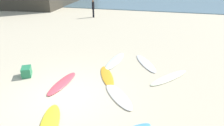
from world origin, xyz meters
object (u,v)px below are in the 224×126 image
(surfboard_1, at_px, (118,96))
(surfboard_3, at_px, (169,77))
(surfboard_6, at_px, (146,63))
(beachgoer_near, at_px, (93,8))
(surfboard_2, at_px, (50,123))
(surfboard_4, at_px, (107,76))
(beach_cooler, at_px, (27,72))
(surfboard_5, at_px, (62,83))
(surfboard_7, at_px, (115,61))

(surfboard_1, bearing_deg, surfboard_3, -173.01)
(surfboard_6, height_order, beachgoer_near, beachgoer_near)
(surfboard_2, xyz_separation_m, surfboard_4, (0.88, 3.48, -0.01))
(surfboard_3, relative_size, beach_cooler, 4.08)
(beachgoer_near, distance_m, beach_cooler, 13.54)
(surfboard_4, relative_size, surfboard_5, 1.00)
(surfboard_1, xyz_separation_m, surfboard_7, (-0.94, 3.21, 0.01))
(surfboard_7, height_order, beachgoer_near, beachgoer_near)
(surfboard_1, bearing_deg, surfboard_6, -141.83)
(surfboard_1, bearing_deg, surfboard_5, -46.55)
(surfboard_1, xyz_separation_m, surfboard_4, (-0.89, 1.43, -0.00))
(surfboard_4, relative_size, surfboard_7, 0.87)
(surfboard_7, distance_m, beach_cooler, 4.49)
(surfboard_6, bearing_deg, beach_cooler, 179.61)
(surfboard_2, bearing_deg, surfboard_1, -152.36)
(surfboard_4, distance_m, beachgoer_near, 13.62)
(surfboard_6, distance_m, beach_cooler, 5.96)
(surfboard_1, distance_m, beach_cooler, 4.59)
(surfboard_7, bearing_deg, surfboard_5, -112.25)
(surfboard_4, height_order, beachgoer_near, beachgoer_near)
(beachgoer_near, bearing_deg, surfboard_5, 156.84)
(surfboard_3, xyz_separation_m, surfboard_6, (-1.21, 1.29, -0.00))
(surfboard_4, relative_size, surfboard_6, 0.90)
(surfboard_2, height_order, surfboard_6, surfboard_2)
(surfboard_5, height_order, surfboard_7, surfboard_5)
(surfboard_6, xyz_separation_m, beachgoer_near, (-6.82, 10.63, 0.99))
(surfboard_3, distance_m, beachgoer_near, 14.41)
(surfboard_3, relative_size, beachgoer_near, 1.34)
(surfboard_4, bearing_deg, surfboard_2, -130.21)
(surfboard_7, bearing_deg, surfboard_6, 12.19)
(surfboard_2, relative_size, surfboard_4, 0.93)
(surfboard_2, distance_m, beachgoer_near, 16.63)
(surfboard_3, height_order, surfboard_4, surfboard_3)
(surfboard_3, xyz_separation_m, surfboard_5, (-4.51, -1.75, 0.01))
(surfboard_7, xyz_separation_m, beach_cooler, (-3.61, -2.66, 0.18))
(surfboard_5, height_order, beach_cooler, beach_cooler)
(surfboard_4, bearing_deg, beach_cooler, 167.59)
(beachgoer_near, bearing_deg, surfboard_2, 157.55)
(surfboard_1, relative_size, surfboard_3, 0.82)
(surfboard_1, height_order, surfboard_3, same)
(surfboard_1, distance_m, surfboard_2, 2.71)
(beach_cooler, bearing_deg, surfboard_7, 36.39)
(surfboard_3, distance_m, surfboard_7, 3.08)
(surfboard_1, bearing_deg, surfboard_4, -98.06)
(surfboard_1, bearing_deg, beach_cooler, -46.76)
(surfboard_3, bearing_deg, surfboard_7, -163.03)
(surfboard_2, bearing_deg, beachgoer_near, -96.41)
(surfboard_7, bearing_deg, surfboard_4, -80.98)
(surfboard_5, relative_size, surfboard_7, 0.87)
(surfboard_1, relative_size, surfboard_6, 0.86)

